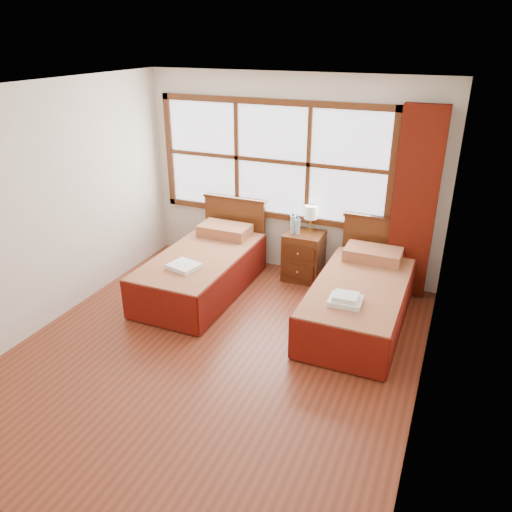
% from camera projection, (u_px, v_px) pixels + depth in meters
% --- Properties ---
extents(floor, '(4.50, 4.50, 0.00)m').
position_uv_depth(floor, '(215.00, 353.00, 5.16)').
color(floor, brown).
rests_on(floor, ground).
extents(ceiling, '(4.50, 4.50, 0.00)m').
position_uv_depth(ceiling, '(204.00, 89.00, 4.09)').
color(ceiling, white).
rests_on(ceiling, wall_back).
extents(wall_back, '(4.00, 0.00, 4.00)m').
position_uv_depth(wall_back, '(291.00, 177.00, 6.51)').
color(wall_back, silver).
rests_on(wall_back, floor).
extents(wall_left, '(0.00, 4.50, 4.50)m').
position_uv_depth(wall_left, '(45.00, 209.00, 5.34)').
color(wall_left, silver).
rests_on(wall_left, floor).
extents(wall_right, '(0.00, 4.50, 4.50)m').
position_uv_depth(wall_right, '(436.00, 273.00, 3.91)').
color(wall_right, silver).
rests_on(wall_right, floor).
extents(window, '(3.16, 0.06, 1.56)m').
position_uv_depth(window, '(272.00, 161.00, 6.49)').
color(window, white).
rests_on(window, wall_back).
extents(curtain, '(0.50, 0.16, 2.30)m').
position_uv_depth(curtain, '(414.00, 205.00, 5.88)').
color(curtain, '#581308').
rests_on(curtain, wall_back).
extents(bed_left, '(0.99, 2.01, 0.96)m').
position_uv_depth(bed_left, '(204.00, 268.00, 6.31)').
color(bed_left, '#44200E').
rests_on(bed_left, floor).
extents(bed_right, '(0.99, 2.01, 0.95)m').
position_uv_depth(bed_right, '(360.00, 299.00, 5.61)').
color(bed_right, '#44200E').
rests_on(bed_right, floor).
extents(nightstand, '(0.49, 0.48, 0.65)m').
position_uv_depth(nightstand, '(303.00, 256.00, 6.59)').
color(nightstand, '#552A12').
rests_on(nightstand, floor).
extents(towels_left, '(0.39, 0.36, 0.05)m').
position_uv_depth(towels_left, '(184.00, 266.00, 5.80)').
color(towels_left, white).
rests_on(towels_left, bed_left).
extents(towels_right, '(0.34, 0.30, 0.10)m').
position_uv_depth(towels_right, '(346.00, 299.00, 5.06)').
color(towels_right, white).
rests_on(towels_right, bed_right).
extents(lamp, '(0.17, 0.17, 0.34)m').
position_uv_depth(lamp, '(311.00, 213.00, 6.46)').
color(lamp, '#C28D3E').
rests_on(lamp, nightstand).
extents(bottle_near, '(0.07, 0.07, 0.27)m').
position_uv_depth(bottle_near, '(293.00, 224.00, 6.42)').
color(bottle_near, '#A9CCD9').
rests_on(bottle_near, nightstand).
extents(bottle_far, '(0.06, 0.06, 0.23)m').
position_uv_depth(bottle_far, '(298.00, 227.00, 6.39)').
color(bottle_far, '#A9CCD9').
rests_on(bottle_far, nightstand).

